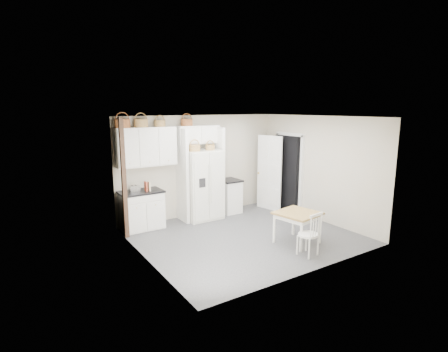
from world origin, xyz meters
TOP-DOWN VIEW (x-y plane):
  - floor at (0.00, 0.00)m, footprint 4.50×4.50m
  - ceiling at (0.00, 0.00)m, footprint 4.50×4.50m
  - wall_back at (0.00, 2.00)m, footprint 4.50×0.00m
  - wall_left at (-2.25, 0.00)m, footprint 0.00×4.00m
  - wall_right at (2.25, 0.00)m, footprint 0.00×4.00m
  - refrigerator at (-0.15, 1.63)m, footprint 0.91×0.73m
  - base_cab_left at (-1.72, 1.70)m, footprint 0.93×0.59m
  - base_cab_right at (0.73, 1.70)m, footprint 0.49×0.59m
  - dining_table at (0.70, -0.90)m, footprint 0.92×0.92m
  - windsor_chair at (0.43, -1.47)m, footprint 0.45×0.42m
  - counter_left at (-1.72, 1.70)m, footprint 0.97×0.63m
  - counter_right at (0.73, 1.70)m, footprint 0.53×0.62m
  - toaster at (-1.89, 1.65)m, footprint 0.24×0.16m
  - cookbook_red at (-1.63, 1.62)m, footprint 0.04×0.15m
  - cookbook_cream at (-1.55, 1.62)m, footprint 0.04×0.14m
  - basket_upper_a at (-2.02, 1.83)m, footprint 0.34×0.34m
  - basket_upper_b at (-1.60, 1.83)m, footprint 0.32×0.32m
  - basket_upper_c at (-1.14, 1.83)m, footprint 0.26×0.26m
  - basket_bridge_a at (-0.44, 1.83)m, footprint 0.30×0.30m
  - basket_fridge_a at (-0.40, 1.53)m, footprint 0.28×0.28m
  - basket_fridge_b at (0.04, 1.53)m, footprint 0.24×0.24m
  - upper_cabinet at (-1.50, 1.83)m, footprint 1.40×0.34m
  - bridge_cabinet at (-0.15, 1.83)m, footprint 1.12×0.34m
  - fridge_panel_left at (-0.66, 1.70)m, footprint 0.08×0.60m
  - fridge_panel_right at (0.36, 1.70)m, footprint 0.08×0.60m
  - trim_post at (-2.20, 1.35)m, footprint 0.09×0.09m
  - doorway_void at (2.16, 1.00)m, footprint 0.18×0.85m
  - door_slab at (1.80, 1.33)m, footprint 0.21×0.79m

SIDE VIEW (x-z plane):
  - floor at x=0.00m, z-range 0.00..0.00m
  - dining_table at x=0.70m, z-range 0.00..0.66m
  - windsor_chair at x=0.43m, z-range 0.00..0.82m
  - base_cab_right at x=0.73m, z-range 0.00..0.86m
  - base_cab_left at x=-1.72m, z-range 0.00..0.86m
  - counter_right at x=0.73m, z-range 0.86..0.90m
  - refrigerator at x=-0.15m, z-range 0.00..1.76m
  - counter_left at x=-1.72m, z-range 0.86..0.90m
  - toaster at x=-1.89m, z-range 0.90..1.06m
  - cookbook_cream at x=-1.55m, z-range 0.90..1.12m
  - cookbook_red at x=-1.63m, z-range 0.90..1.12m
  - doorway_void at x=2.16m, z-range 0.00..2.05m
  - door_slab at x=1.80m, z-range 0.00..2.05m
  - fridge_panel_left at x=-0.66m, z-range 0.00..2.30m
  - fridge_panel_right at x=0.36m, z-range 0.00..2.30m
  - wall_back at x=0.00m, z-range -0.95..3.55m
  - wall_left at x=-2.25m, z-range -0.70..3.30m
  - wall_right at x=2.25m, z-range -0.70..3.30m
  - trim_post at x=-2.20m, z-range 0.00..2.60m
  - basket_fridge_b at x=0.04m, z-range 1.76..1.88m
  - basket_fridge_a at x=-0.40m, z-range 1.76..1.91m
  - upper_cabinet at x=-1.50m, z-range 1.45..2.35m
  - bridge_cabinet at x=-0.15m, z-range 1.90..2.35m
  - basket_upper_c at x=-1.14m, z-range 2.35..2.50m
  - basket_bridge_a at x=-0.44m, z-range 2.35..2.52m
  - basket_upper_b at x=-1.60m, z-range 2.35..2.54m
  - basket_upper_a at x=-2.02m, z-range 2.35..2.54m
  - ceiling at x=0.00m, z-range 2.60..2.60m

